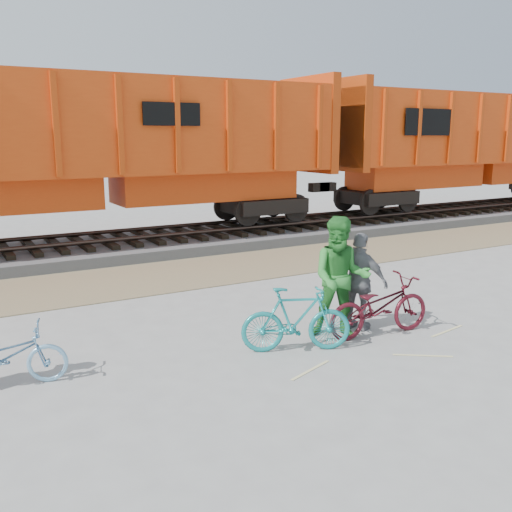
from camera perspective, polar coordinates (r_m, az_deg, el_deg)
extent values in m
plane|color=#9E9E99|center=(9.49, 7.65, -8.42)|extent=(120.00, 120.00, 0.00)
cube|color=#8C7357|center=(14.06, -6.07, -1.60)|extent=(120.00, 3.00, 0.02)
cube|color=slate|center=(17.22, -10.80, 1.25)|extent=(120.00, 4.00, 0.30)
cube|color=black|center=(17.19, -10.83, 1.93)|extent=(0.22, 2.60, 0.12)
cube|color=black|center=(20.22, 6.87, 3.54)|extent=(0.22, 2.60, 0.12)
cylinder|color=#382821|center=(16.50, -10.02, 1.97)|extent=(120.00, 0.12, 0.12)
cylinder|color=#382821|center=(17.84, -11.61, 2.66)|extent=(120.00, 0.12, 0.12)
cube|color=black|center=(16.77, -14.56, 3.52)|extent=(11.20, 2.20, 0.80)
cube|color=#CD410E|center=(16.67, -14.71, 6.41)|extent=(11.76, 1.65, 0.90)
cube|color=#CD410E|center=(16.61, -15.04, 12.43)|extent=(14.00, 3.00, 2.60)
cube|color=#B3370B|center=(19.55, 5.23, 12.94)|extent=(0.30, 3.06, 3.10)
cube|color=black|center=(25.23, 20.54, 5.86)|extent=(11.20, 2.20, 0.80)
cube|color=#CD410E|center=(25.16, 20.68, 7.78)|extent=(11.76, 1.65, 0.90)
cube|color=#CD410E|center=(25.12, 20.98, 11.76)|extent=(14.00, 3.00, 2.60)
cube|color=#B3370B|center=(20.32, 8.31, 12.83)|extent=(0.30, 3.06, 3.10)
cube|color=black|center=(20.93, 16.93, 12.69)|extent=(2.20, 0.04, 0.90)
imported|color=#7DB4D9|center=(8.38, -23.79, -9.13)|extent=(1.68, 0.96, 0.84)
imported|color=teal|center=(8.85, 4.04, -6.35)|extent=(1.76, 1.12, 1.03)
imported|color=#51121C|center=(9.73, 12.23, -4.93)|extent=(1.98, 0.84, 1.01)
imported|color=#2B802F|center=(9.43, 8.47, -2.16)|extent=(1.24, 1.19, 2.02)
imported|color=slate|center=(9.87, 10.34, -2.57)|extent=(0.81, 1.07, 1.69)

